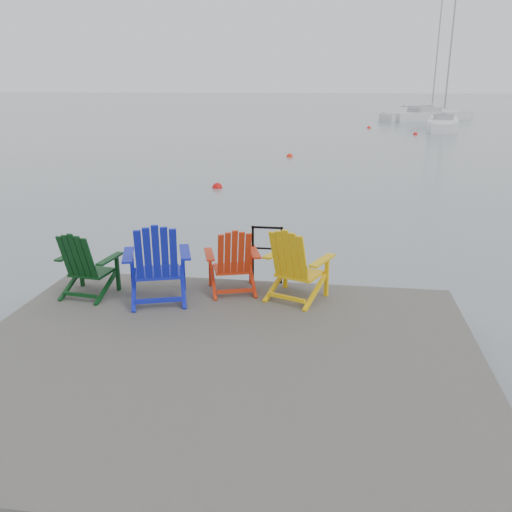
# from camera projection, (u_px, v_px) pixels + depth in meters

# --- Properties ---
(ground) EXTENTS (400.00, 400.00, 0.00)m
(ground) POSITION_uv_depth(u_px,v_px,m) (219.00, 394.00, 6.31)
(ground) COLOR slate
(ground) RESTS_ON ground
(dock) EXTENTS (6.00, 5.00, 1.40)m
(dock) POSITION_uv_depth(u_px,v_px,m) (218.00, 368.00, 6.21)
(dock) COLOR #33312D
(dock) RESTS_ON ground
(handrail) EXTENTS (0.48, 0.04, 0.90)m
(handrail) POSITION_uv_depth(u_px,v_px,m) (267.00, 249.00, 8.27)
(handrail) COLOR black
(handrail) RESTS_ON dock
(chair_green) EXTENTS (0.85, 0.80, 0.98)m
(chair_green) POSITION_uv_depth(u_px,v_px,m) (86.00, 264.00, 7.75)
(chair_green) COLOR black
(chair_green) RESTS_ON dock
(chair_blue) EXTENTS (1.10, 1.05, 1.17)m
(chair_blue) POSITION_uv_depth(u_px,v_px,m) (157.00, 262.00, 7.53)
(chair_blue) COLOR #101BAE
(chair_blue) RESTS_ON dock
(chair_red) EXTENTS (0.93, 0.89, 0.99)m
(chair_red) POSITION_uv_depth(u_px,v_px,m) (233.00, 260.00, 7.90)
(chair_red) COLOR red
(chair_red) RESTS_ON dock
(chair_yellow) EXTENTS (1.03, 0.99, 1.06)m
(chair_yellow) POSITION_uv_depth(u_px,v_px,m) (295.00, 264.00, 7.61)
(chair_yellow) COLOR #E6B10C
(chair_yellow) RESTS_ON dock
(sailboat_near) EXTENTS (3.56, 8.42, 11.31)m
(sailboat_near) POSITION_uv_depth(u_px,v_px,m) (443.00, 125.00, 42.43)
(sailboat_near) COLOR white
(sailboat_near) RESTS_ON ground
(sailboat_mid) EXTENTS (9.12, 7.87, 13.11)m
(sailboat_mid) POSITION_uv_depth(u_px,v_px,m) (427.00, 116.00, 52.95)
(sailboat_mid) COLOR silver
(sailboat_mid) RESTS_ON ground
(buoy_a) EXTENTS (0.36, 0.36, 0.36)m
(buoy_a) POSITION_uv_depth(u_px,v_px,m) (217.00, 188.00, 18.73)
(buoy_a) COLOR red
(buoy_a) RESTS_ON ground
(buoy_b) EXTENTS (0.32, 0.32, 0.32)m
(buoy_b) POSITION_uv_depth(u_px,v_px,m) (290.00, 157.00, 26.63)
(buoy_b) COLOR red
(buoy_b) RESTS_ON ground
(buoy_c) EXTENTS (0.34, 0.34, 0.34)m
(buoy_c) POSITION_uv_depth(u_px,v_px,m) (415.00, 135.00, 38.03)
(buoy_c) COLOR red
(buoy_c) RESTS_ON ground
(buoy_d) EXTENTS (0.34, 0.34, 0.34)m
(buoy_d) POSITION_uv_depth(u_px,v_px,m) (369.00, 128.00, 43.48)
(buoy_d) COLOR red
(buoy_d) RESTS_ON ground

